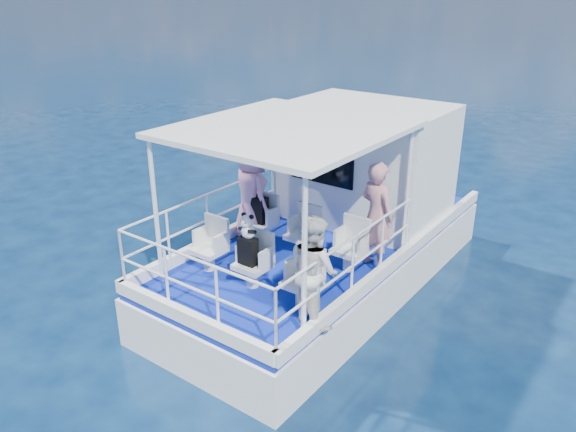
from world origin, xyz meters
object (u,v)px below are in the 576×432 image
Objects in this scene: passenger_port_fwd at (251,193)px; panda at (248,226)px; passenger_stbd_aft at (313,270)px; backpack_center at (248,251)px.

passenger_port_fwd is 1.73m from panda.
panda is at bearing 149.37° from passenger_port_fwd.
backpack_center is (-1.29, 0.20, -0.18)m from passenger_stbd_aft.
backpack_center is 1.12× the size of panda.
panda is (-1.29, 0.21, 0.23)m from passenger_stbd_aft.
panda is (0.00, 0.01, 0.40)m from backpack_center.
passenger_port_fwd is 1.75m from backpack_center.
passenger_port_fwd is 2.83m from passenger_stbd_aft.
passenger_port_fwd reaches higher than backpack_center.
passenger_stbd_aft reaches higher than panda.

